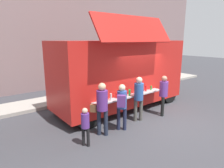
{
  "coord_description": "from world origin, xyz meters",
  "views": [
    {
      "loc": [
        -5.75,
        -4.46,
        3.1
      ],
      "look_at": [
        -0.99,
        1.76,
        1.3
      ],
      "focal_mm": 30.91,
      "sensor_mm": 36.0,
      "label": 1
    }
  ],
  "objects_px": {
    "food_truck_main": "(121,72)",
    "customer_front_ordering": "(139,95)",
    "child_near_queue": "(85,124)",
    "customer_rear_waiting": "(102,105)",
    "customer_extra_browsing": "(164,92)",
    "customer_mid_with_backpack": "(122,103)",
    "trash_bin": "(145,79)"
  },
  "relations": [
    {
      "from": "customer_mid_with_backpack",
      "to": "child_near_queue",
      "type": "height_order",
      "value": "customer_mid_with_backpack"
    },
    {
      "from": "customer_mid_with_backpack",
      "to": "food_truck_main",
      "type": "bearing_deg",
      "value": 4.7
    },
    {
      "from": "customer_rear_waiting",
      "to": "customer_extra_browsing",
      "type": "distance_m",
      "value": 3.01
    },
    {
      "from": "child_near_queue",
      "to": "customer_extra_browsing",
      "type": "bearing_deg",
      "value": -31.1
    },
    {
      "from": "food_truck_main",
      "to": "child_near_queue",
      "type": "xyz_separation_m",
      "value": [
        -3.01,
        -1.98,
        -0.96
      ]
    },
    {
      "from": "food_truck_main",
      "to": "customer_front_ordering",
      "type": "height_order",
      "value": "food_truck_main"
    },
    {
      "from": "food_truck_main",
      "to": "trash_bin",
      "type": "bearing_deg",
      "value": 28.76
    },
    {
      "from": "food_truck_main",
      "to": "trash_bin",
      "type": "xyz_separation_m",
      "value": [
        4.09,
        2.32,
        -1.22
      ]
    },
    {
      "from": "customer_front_ordering",
      "to": "child_near_queue",
      "type": "height_order",
      "value": "customer_front_ordering"
    },
    {
      "from": "customer_mid_with_backpack",
      "to": "customer_extra_browsing",
      "type": "distance_m",
      "value": 2.27
    },
    {
      "from": "food_truck_main",
      "to": "customer_mid_with_backpack",
      "type": "bearing_deg",
      "value": -130.01
    },
    {
      "from": "customer_front_ordering",
      "to": "customer_extra_browsing",
      "type": "relative_size",
      "value": 1.04
    },
    {
      "from": "customer_mid_with_backpack",
      "to": "child_near_queue",
      "type": "relative_size",
      "value": 1.37
    },
    {
      "from": "customer_rear_waiting",
      "to": "child_near_queue",
      "type": "xyz_separation_m",
      "value": [
        -0.77,
        -0.27,
        -0.34
      ]
    },
    {
      "from": "customer_front_ordering",
      "to": "customer_rear_waiting",
      "type": "height_order",
      "value": "customer_rear_waiting"
    },
    {
      "from": "trash_bin",
      "to": "customer_mid_with_backpack",
      "type": "bearing_deg",
      "value": -143.37
    },
    {
      "from": "customer_mid_with_backpack",
      "to": "customer_rear_waiting",
      "type": "height_order",
      "value": "customer_rear_waiting"
    },
    {
      "from": "customer_mid_with_backpack",
      "to": "child_near_queue",
      "type": "distance_m",
      "value": 1.54
    },
    {
      "from": "customer_front_ordering",
      "to": "customer_rear_waiting",
      "type": "bearing_deg",
      "value": 116.53
    },
    {
      "from": "child_near_queue",
      "to": "trash_bin",
      "type": "bearing_deg",
      "value": -2.46
    },
    {
      "from": "food_truck_main",
      "to": "customer_rear_waiting",
      "type": "distance_m",
      "value": 2.88
    },
    {
      "from": "food_truck_main",
      "to": "customer_mid_with_backpack",
      "type": "relative_size",
      "value": 3.76
    },
    {
      "from": "trash_bin",
      "to": "customer_extra_browsing",
      "type": "height_order",
      "value": "customer_extra_browsing"
    },
    {
      "from": "customer_mid_with_backpack",
      "to": "child_near_queue",
      "type": "bearing_deg",
      "value": 139.27
    },
    {
      "from": "trash_bin",
      "to": "customer_mid_with_backpack",
      "type": "xyz_separation_m",
      "value": [
        -5.59,
        -4.16,
        0.56
      ]
    },
    {
      "from": "customer_rear_waiting",
      "to": "food_truck_main",
      "type": "bearing_deg",
      "value": -3.41
    },
    {
      "from": "customer_mid_with_backpack",
      "to": "child_near_queue",
      "type": "xyz_separation_m",
      "value": [
        -1.51,
        -0.14,
        -0.29
      ]
    },
    {
      "from": "food_truck_main",
      "to": "customer_front_ordering",
      "type": "xyz_separation_m",
      "value": [
        -0.45,
        -1.6,
        -0.63
      ]
    },
    {
      "from": "customer_rear_waiting",
      "to": "child_near_queue",
      "type": "height_order",
      "value": "customer_rear_waiting"
    },
    {
      "from": "food_truck_main",
      "to": "customer_front_ordering",
      "type": "distance_m",
      "value": 1.78
    },
    {
      "from": "customer_front_ordering",
      "to": "customer_mid_with_backpack",
      "type": "relative_size",
      "value": 1.06
    },
    {
      "from": "trash_bin",
      "to": "customer_front_ordering",
      "type": "xyz_separation_m",
      "value": [
        -4.55,
        -3.92,
        0.6
      ]
    }
  ]
}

